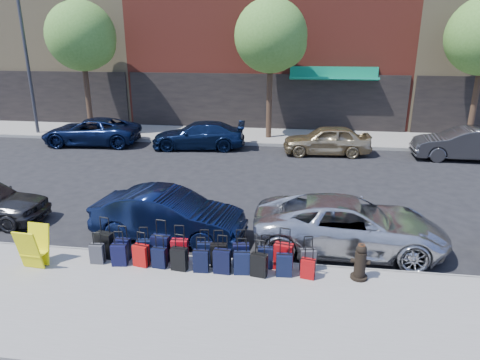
% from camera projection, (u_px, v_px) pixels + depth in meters
% --- Properties ---
extents(ground, '(120.00, 120.00, 0.00)m').
position_uv_depth(ground, '(233.00, 200.00, 15.12)').
color(ground, black).
rests_on(ground, ground).
extents(sidewalk_near, '(60.00, 4.00, 0.15)m').
position_uv_depth(sidewalk_near, '(184.00, 307.00, 9.00)').
color(sidewalk_near, gray).
rests_on(sidewalk_near, ground).
extents(sidewalk_far, '(60.00, 4.00, 0.15)m').
position_uv_depth(sidewalk_far, '(260.00, 136.00, 24.48)').
color(sidewalk_far, gray).
rests_on(sidewalk_far, ground).
extents(curb_near, '(60.00, 0.08, 0.15)m').
position_uv_depth(curb_near, '(205.00, 260.00, 10.89)').
color(curb_near, gray).
rests_on(curb_near, ground).
extents(curb_far, '(60.00, 0.08, 0.15)m').
position_uv_depth(curb_far, '(257.00, 144.00, 22.59)').
color(curb_far, gray).
rests_on(curb_far, ground).
extents(building_left, '(15.00, 12.12, 16.00)m').
position_uv_depth(building_left, '(57.00, 1.00, 31.62)').
color(building_left, '#8E7B57').
rests_on(building_left, ground).
extents(tree_left, '(3.80, 3.80, 7.27)m').
position_uv_depth(tree_left, '(84.00, 38.00, 23.65)').
color(tree_left, black).
rests_on(tree_left, sidewalk_far).
extents(tree_center, '(3.80, 3.80, 7.27)m').
position_uv_depth(tree_center, '(273.00, 38.00, 22.23)').
color(tree_center, black).
rests_on(tree_center, sidewalk_far).
extents(streetlight, '(2.59, 0.18, 8.00)m').
position_uv_depth(streetlight, '(29.00, 52.00, 23.63)').
color(streetlight, '#333338').
rests_on(streetlight, sidewalk_far).
extents(suitcase_front_0, '(0.48, 0.32, 1.07)m').
position_uv_depth(suitcase_front_0, '(105.00, 245.00, 10.79)').
color(suitcase_front_0, black).
rests_on(suitcase_front_0, sidewalk_near).
extents(suitcase_front_1, '(0.37, 0.22, 0.88)m').
position_uv_depth(suitcase_front_1, '(123.00, 249.00, 10.71)').
color(suitcase_front_1, black).
rests_on(suitcase_front_1, sidewalk_near).
extents(suitcase_front_2, '(0.39, 0.26, 0.87)m').
position_uv_depth(suitcase_front_2, '(145.00, 250.00, 10.67)').
color(suitcase_front_2, black).
rests_on(suitcase_front_2, sidewalk_near).
extents(suitcase_front_3, '(0.47, 0.29, 1.07)m').
position_uv_depth(suitcase_front_3, '(161.00, 248.00, 10.63)').
color(suitcase_front_3, black).
rests_on(suitcase_front_3, sidewalk_near).
extents(suitcase_front_4, '(0.42, 0.25, 0.98)m').
position_uv_depth(suitcase_front_4, '(180.00, 251.00, 10.54)').
color(suitcase_front_4, '#A90A14').
rests_on(suitcase_front_4, sidewalk_near).
extents(suitcase_front_5, '(0.38, 0.24, 0.88)m').
position_uv_depth(suitcase_front_5, '(205.00, 253.00, 10.52)').
color(suitcase_front_5, black).
rests_on(suitcase_front_5, sidewalk_near).
extents(suitcase_front_6, '(0.41, 0.26, 0.93)m').
position_uv_depth(suitcase_front_6, '(219.00, 255.00, 10.38)').
color(suitcase_front_6, black).
rests_on(suitcase_front_6, sidewalk_near).
extents(suitcase_front_7, '(0.42, 0.28, 0.95)m').
position_uv_depth(suitcase_front_7, '(241.00, 255.00, 10.36)').
color(suitcase_front_7, black).
rests_on(suitcase_front_7, sidewalk_near).
extents(suitcase_front_8, '(0.37, 0.23, 0.86)m').
position_uv_depth(suitcase_front_8, '(265.00, 258.00, 10.30)').
color(suitcase_front_8, black).
rests_on(suitcase_front_8, sidewalk_near).
extents(suitcase_front_9, '(0.47, 0.32, 1.05)m').
position_uv_depth(suitcase_front_9, '(283.00, 256.00, 10.23)').
color(suitcase_front_9, '#A20A0E').
rests_on(suitcase_front_9, sidewalk_near).
extents(suitcase_front_10, '(0.39, 0.26, 0.88)m').
position_uv_depth(suitcase_front_10, '(308.00, 260.00, 10.18)').
color(suitcase_front_10, '#3E3E43').
rests_on(suitcase_front_10, sidewalk_near).
extents(suitcase_back_0, '(0.34, 0.21, 0.80)m').
position_uv_depth(suitcase_back_0, '(97.00, 253.00, 10.53)').
color(suitcase_back_0, '#3A3A3F').
rests_on(suitcase_back_0, sidewalk_near).
extents(suitcase_back_1, '(0.39, 0.26, 0.88)m').
position_uv_depth(suitcase_back_1, '(119.00, 255.00, 10.42)').
color(suitcase_back_1, black).
rests_on(suitcase_back_1, sidewalk_near).
extents(suitcase_back_2, '(0.40, 0.28, 0.87)m').
position_uv_depth(suitcase_back_2, '(141.00, 255.00, 10.40)').
color(suitcase_back_2, '#B40E0B').
rests_on(suitcase_back_2, sidewalk_near).
extents(suitcase_back_3, '(0.37, 0.24, 0.82)m').
position_uv_depth(suitcase_back_3, '(159.00, 257.00, 10.33)').
color(suitcase_back_3, black).
rests_on(suitcase_back_3, sidewalk_near).
extents(suitcase_back_4, '(0.40, 0.26, 0.90)m').
position_uv_depth(suitcase_back_4, '(179.00, 259.00, 10.22)').
color(suitcase_back_4, black).
rests_on(suitcase_back_4, sidewalk_near).
extents(suitcase_back_5, '(0.38, 0.23, 0.87)m').
position_uv_depth(suitcase_back_5, '(201.00, 261.00, 10.14)').
color(suitcase_back_5, black).
rests_on(suitcase_back_5, sidewalk_near).
extents(suitcase_back_6, '(0.41, 0.25, 0.94)m').
position_uv_depth(suitcase_back_6, '(222.00, 261.00, 10.08)').
color(suitcase_back_6, black).
rests_on(suitcase_back_6, sidewalk_near).
extents(suitcase_back_7, '(0.39, 0.25, 0.89)m').
position_uv_depth(suitcase_back_7, '(242.00, 263.00, 10.05)').
color(suitcase_back_7, black).
rests_on(suitcase_back_7, sidewalk_near).
extents(suitcase_back_8, '(0.41, 0.28, 0.89)m').
position_uv_depth(suitcase_back_8, '(259.00, 265.00, 9.95)').
color(suitcase_back_8, black).
rests_on(suitcase_back_8, sidewalk_near).
extents(suitcase_back_9, '(0.38, 0.24, 0.88)m').
position_uv_depth(suitcase_back_9, '(284.00, 265.00, 9.96)').
color(suitcase_back_9, black).
rests_on(suitcase_back_9, sidewalk_near).
extents(suitcase_back_10, '(0.35, 0.24, 0.77)m').
position_uv_depth(suitcase_back_10, '(308.00, 269.00, 9.87)').
color(suitcase_back_10, '#A20A0C').
rests_on(suitcase_back_10, sidewalk_near).
extents(fire_hydrant, '(0.45, 0.39, 0.87)m').
position_uv_depth(fire_hydrant, '(360.00, 263.00, 9.80)').
color(fire_hydrant, black).
rests_on(fire_hydrant, sidewalk_near).
extents(bollard, '(0.16, 0.16, 0.86)m').
position_uv_depth(bollard, '(360.00, 261.00, 9.79)').
color(bollard, '#38190C').
rests_on(bollard, sidewalk_near).
extents(display_rack, '(0.61, 0.67, 1.02)m').
position_uv_depth(display_rack, '(34.00, 247.00, 10.29)').
color(display_rack, '#F5EC0D').
rests_on(display_rack, sidewalk_near).
extents(car_near_1, '(4.41, 1.95, 1.41)m').
position_uv_depth(car_near_1, '(169.00, 215.00, 12.02)').
color(car_near_1, '#0B1433').
rests_on(car_near_1, ground).
extents(car_near_2, '(5.09, 2.39, 1.41)m').
position_uv_depth(car_near_2, '(349.00, 225.00, 11.42)').
color(car_near_2, silver).
rests_on(car_near_2, ground).
extents(car_far_0, '(5.24, 2.74, 1.41)m').
position_uv_depth(car_far_0, '(91.00, 131.00, 22.67)').
color(car_far_0, '#0D183A').
rests_on(car_far_0, ground).
extents(car_far_1, '(4.92, 2.44, 1.37)m').
position_uv_depth(car_far_1, '(199.00, 135.00, 21.88)').
color(car_far_1, '#0C1937').
rests_on(car_far_1, ground).
extents(car_far_2, '(4.31, 2.00, 1.43)m').
position_uv_depth(car_far_2, '(327.00, 140.00, 20.75)').
color(car_far_2, tan).
rests_on(car_far_2, ground).
extents(car_far_3, '(4.66, 1.73, 1.52)m').
position_uv_depth(car_far_3, '(465.00, 144.00, 19.81)').
color(car_far_3, '#363638').
rests_on(car_far_3, ground).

